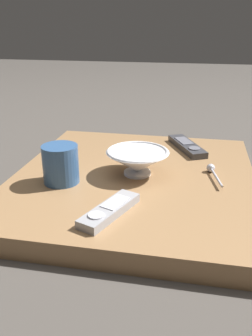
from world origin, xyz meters
TOP-DOWN VIEW (x-y plane):
  - ground_plane at (0.00, 0.00)m, footprint 6.00×6.00m
  - table at (0.00, 0.00)m, footprint 0.68×0.61m
  - cereal_bowl at (0.00, -0.01)m, footprint 0.16×0.16m
  - coffee_mug at (-0.08, 0.17)m, footprint 0.09×0.09m
  - teaspoon at (0.04, -0.20)m, footprint 0.12×0.04m
  - tv_remote_near at (-0.22, 0.01)m, footprint 0.17×0.10m
  - tv_remote_far at (0.22, -0.13)m, footprint 0.19×0.13m

SIDE VIEW (x-z plane):
  - ground_plane at x=0.00m, z-range 0.00..0.00m
  - table at x=0.00m, z-range 0.00..0.05m
  - tv_remote_near at x=-0.22m, z-range 0.05..0.07m
  - tv_remote_far at x=0.22m, z-range 0.05..0.07m
  - teaspoon at x=0.04m, z-range 0.05..0.07m
  - cereal_bowl at x=0.00m, z-range 0.05..0.12m
  - coffee_mug at x=-0.08m, z-range 0.05..0.14m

